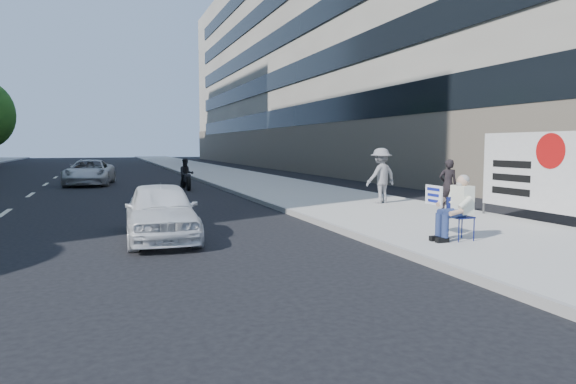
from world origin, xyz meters
name	(u,v)px	position (x,y,z in m)	size (l,w,h in m)	color
ground	(304,249)	(0.00, 0.00, 0.00)	(160.00, 160.00, 0.00)	black
near_sidewalk	(242,178)	(4.00, 20.00, 0.07)	(5.00, 120.00, 0.15)	#AFACA3
near_building	(350,54)	(17.00, 32.00, 10.00)	(14.00, 70.00, 20.00)	gray
seated_protester	(456,204)	(2.86, -0.92, 0.87)	(0.83, 1.12, 1.31)	navy
jogger	(381,176)	(4.82, 5.36, 1.05)	(1.16, 0.66, 1.79)	gray
pedestrian_woman	(448,185)	(5.80, 3.20, 0.89)	(0.54, 0.35, 1.47)	black
protest_banner	(527,171)	(6.18, 0.62, 1.40)	(0.08, 3.06, 2.20)	#4C4C4C
white_sedan_near	(161,211)	(-2.53, 2.00, 0.62)	(1.47, 3.64, 1.24)	white
white_sedan_far	(90,172)	(-4.32, 18.77, 0.64)	(2.13, 4.62, 1.29)	silver
motorcycle	(186,176)	(-0.09, 14.41, 0.64)	(0.70, 2.04, 1.42)	black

